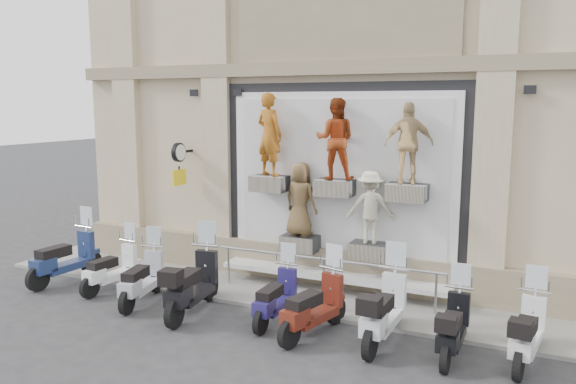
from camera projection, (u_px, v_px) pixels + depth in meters
name	position (u px, v px, depth m)	size (l,w,h in m)	color
ground	(283.00, 336.00, 9.98)	(90.00, 90.00, 0.00)	#2D2D30
sidewalk	(325.00, 297.00, 11.86)	(16.00, 2.20, 0.08)	gray
building	(392.00, 33.00, 15.33)	(14.00, 8.60, 12.00)	beige
shop_vitrine	(339.00, 182.00, 12.06)	(5.60, 0.84, 4.30)	black
guard_rail	(324.00, 279.00, 11.70)	(5.06, 0.10, 0.93)	#9EA0A5
clock_sign_bracket	(179.00, 158.00, 13.37)	(0.10, 0.80, 1.02)	black
scooter_a	(64.00, 247.00, 12.91)	(0.60, 2.05, 1.67)	#16244D
scooter_b	(112.00, 259.00, 12.37)	(0.51, 1.75, 1.42)	white
scooter_c	(142.00, 268.00, 11.56)	(0.54, 1.84, 1.49)	#A8ACB6
scooter_d	(193.00, 271.00, 10.95)	(0.62, 2.11, 1.72)	black
scooter_e	(276.00, 286.00, 10.53)	(0.51, 1.73, 1.41)	#1E1752
scooter_f	(314.00, 294.00, 9.90)	(0.56, 1.90, 1.55)	#54180E
scooter_g	(384.00, 297.00, 9.59)	(0.59, 2.02, 1.64)	silver
scooter_h	(454.00, 315.00, 9.09)	(0.51, 1.75, 1.42)	black
scooter_i	(528.00, 320.00, 8.83)	(0.53, 1.80, 1.47)	white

